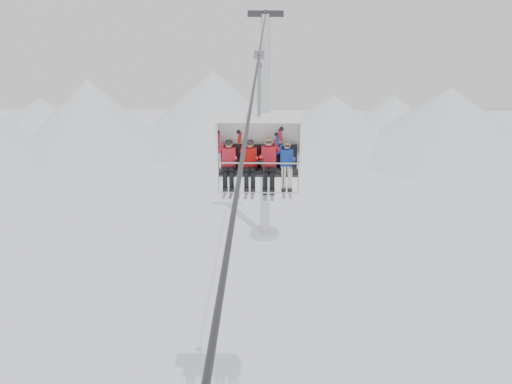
{
  "coord_description": "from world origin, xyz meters",
  "views": [
    {
      "loc": [
        0.36,
        -14.72,
        15.5
      ],
      "look_at": [
        0.0,
        0.0,
        10.43
      ],
      "focal_mm": 45.0,
      "sensor_mm": 36.0,
      "label": 1
    }
  ],
  "objects_px": {
    "chairlift_carrier": "(259,143)",
    "lift_tower_right": "(265,145)",
    "skier_far_left": "(229,162)",
    "skier_far_right": "(287,164)",
    "skier_center_left": "(250,163)",
    "skier_center_right": "(269,161)"
  },
  "relations": [
    {
      "from": "lift_tower_right",
      "to": "skier_far_left",
      "type": "height_order",
      "value": "lift_tower_right"
    },
    {
      "from": "skier_center_right",
      "to": "skier_far_left",
      "type": "bearing_deg",
      "value": -179.52
    },
    {
      "from": "chairlift_carrier",
      "to": "skier_far_right",
      "type": "bearing_deg",
      "value": -21.28
    },
    {
      "from": "skier_far_left",
      "to": "skier_far_right",
      "type": "height_order",
      "value": "skier_far_left"
    },
    {
      "from": "skier_center_right",
      "to": "skier_far_right",
      "type": "distance_m",
      "value": 0.53
    },
    {
      "from": "skier_center_left",
      "to": "skier_center_right",
      "type": "relative_size",
      "value": 0.99
    },
    {
      "from": "skier_center_left",
      "to": "skier_far_right",
      "type": "bearing_deg",
      "value": -0.36
    },
    {
      "from": "skier_center_left",
      "to": "skier_far_right",
      "type": "height_order",
      "value": "skier_center_left"
    },
    {
      "from": "chairlift_carrier",
      "to": "skier_center_right",
      "type": "height_order",
      "value": "chairlift_carrier"
    },
    {
      "from": "skier_center_left",
      "to": "skier_far_right",
      "type": "distance_m",
      "value": 1.08
    },
    {
      "from": "skier_center_left",
      "to": "skier_center_right",
      "type": "distance_m",
      "value": 0.55
    },
    {
      "from": "lift_tower_right",
      "to": "skier_far_left",
      "type": "xyz_separation_m",
      "value": [
        -0.88,
        -18.68,
        4.42
      ]
    },
    {
      "from": "skier_far_left",
      "to": "skier_center_left",
      "type": "relative_size",
      "value": 1.0
    },
    {
      "from": "skier_far_left",
      "to": "skier_center_left",
      "type": "bearing_deg",
      "value": 0.07
    },
    {
      "from": "chairlift_carrier",
      "to": "skier_center_left",
      "type": "xyz_separation_m",
      "value": [
        -0.26,
        -0.31,
        -0.51
      ]
    },
    {
      "from": "skier_far_left",
      "to": "skier_center_left",
      "type": "height_order",
      "value": "skier_center_left"
    },
    {
      "from": "chairlift_carrier",
      "to": "skier_far_left",
      "type": "xyz_separation_m",
      "value": [
        -0.88,
        -0.31,
        -0.51
      ]
    },
    {
      "from": "chairlift_carrier",
      "to": "skier_center_left",
      "type": "relative_size",
      "value": 2.36
    },
    {
      "from": "lift_tower_right",
      "to": "skier_far_left",
      "type": "relative_size",
      "value": 7.99
    },
    {
      "from": "skier_far_left",
      "to": "skier_far_right",
      "type": "relative_size",
      "value": 1.0
    },
    {
      "from": "lift_tower_right",
      "to": "skier_center_left",
      "type": "height_order",
      "value": "lift_tower_right"
    },
    {
      "from": "chairlift_carrier",
      "to": "lift_tower_right",
      "type": "bearing_deg",
      "value": 90.0
    }
  ]
}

